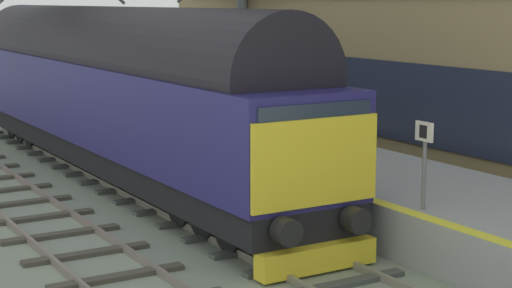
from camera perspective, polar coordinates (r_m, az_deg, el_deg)
The scene contains 6 objects.
ground_plane at distance 17.10m, azimuth -0.31°, elevation -6.69°, with size 140.00×140.00×0.00m, color gray.
track_main at distance 17.08m, azimuth -0.31°, elevation -6.51°, with size 2.50×60.00×0.15m.
track_adjacent_west at distance 15.77m, azimuth -10.50°, elevation -8.07°, with size 2.50×60.00×0.15m.
station_platform at distance 18.99m, azimuth 9.10°, elevation -3.57°, with size 4.00×44.00×1.01m.
diesel_locomotive at distance 23.30m, azimuth -9.76°, elevation 3.83°, with size 2.74×19.92×4.68m.
platform_number_sign at distance 15.70m, azimuth 11.41°, elevation -0.44°, with size 0.10×0.44×1.64m.
Camera 1 is at (-8.33, -14.12, 4.85)m, focal length 58.65 mm.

